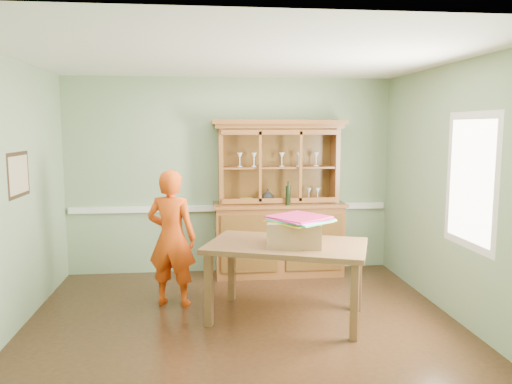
{
  "coord_description": "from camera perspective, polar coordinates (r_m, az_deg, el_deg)",
  "views": [
    {
      "loc": [
        -0.4,
        -4.92,
        2.03
      ],
      "look_at": [
        0.18,
        0.4,
        1.33
      ],
      "focal_mm": 35.0,
      "sensor_mm": 36.0,
      "label": 1
    }
  ],
  "objects": [
    {
      "name": "wall_right",
      "position": [
        5.63,
        21.91,
        -0.0
      ],
      "size": [
        0.0,
        4.0,
        4.0
      ],
      "primitive_type": "plane",
      "rotation": [
        1.57,
        0.0,
        -1.57
      ],
      "color": "gray",
      "rests_on": "floor"
    },
    {
      "name": "chair_rail",
      "position": [
        7.0,
        -2.87,
        -1.84
      ],
      "size": [
        4.41,
        0.05,
        0.08
      ],
      "primitive_type": "cube",
      "color": "white",
      "rests_on": "wall_back"
    },
    {
      "name": "kite_stack",
      "position": [
        5.11,
        5.01,
        -3.08
      ],
      "size": [
        0.7,
        0.7,
        0.05
      ],
      "rotation": [
        0.0,
        0.0,
        0.58
      ],
      "color": "yellow",
      "rests_on": "cardboard_box"
    },
    {
      "name": "wall_front",
      "position": [
        3.02,
        1.54,
        -5.48
      ],
      "size": [
        4.5,
        0.0,
        4.5
      ],
      "primitive_type": "plane",
      "rotation": [
        -1.57,
        0.0,
        0.0
      ],
      "color": "gray",
      "rests_on": "floor"
    },
    {
      "name": "floor",
      "position": [
        5.34,
        -1.51,
        -14.88
      ],
      "size": [
        4.5,
        4.5,
        0.0
      ],
      "primitive_type": "plane",
      "color": "#442715",
      "rests_on": "ground"
    },
    {
      "name": "china_hutch",
      "position": [
        6.88,
        2.59,
        -3.29
      ],
      "size": [
        1.81,
        0.6,
        2.12
      ],
      "color": "brown",
      "rests_on": "floor"
    },
    {
      "name": "wall_left",
      "position": [
        5.3,
        -26.6,
        -0.69
      ],
      "size": [
        0.0,
        4.0,
        4.0
      ],
      "primitive_type": "plane",
      "rotation": [
        1.57,
        0.0,
        1.57
      ],
      "color": "gray",
      "rests_on": "floor"
    },
    {
      "name": "framed_map",
      "position": [
        5.55,
        -25.45,
        1.79
      ],
      "size": [
        0.03,
        0.6,
        0.46
      ],
      "color": "#322114",
      "rests_on": "wall_left"
    },
    {
      "name": "dining_table",
      "position": [
        5.29,
        3.53,
        -6.89
      ],
      "size": [
        1.87,
        1.48,
        0.82
      ],
      "rotation": [
        0.0,
        0.0,
        -0.35
      ],
      "color": "brown",
      "rests_on": "floor"
    },
    {
      "name": "person",
      "position": [
        5.75,
        -9.62,
        -5.18
      ],
      "size": [
        0.65,
        0.53,
        1.56
      ],
      "primitive_type": "imported",
      "rotation": [
        0.0,
        0.0,
        2.84
      ],
      "color": "#EA490E",
      "rests_on": "floor"
    },
    {
      "name": "ceiling",
      "position": [
        4.98,
        -1.62,
        15.2
      ],
      "size": [
        4.5,
        4.5,
        0.0
      ],
      "primitive_type": "plane",
      "rotation": [
        3.14,
        0.0,
        0.0
      ],
      "color": "white",
      "rests_on": "wall_back"
    },
    {
      "name": "cardboard_box",
      "position": [
        5.16,
        4.44,
        -4.7
      ],
      "size": [
        0.62,
        0.54,
        0.25
      ],
      "primitive_type": "cube",
      "rotation": [
        0.0,
        0.0,
        -0.21
      ],
      "color": "#AC7D58",
      "rests_on": "dining_table"
    },
    {
      "name": "window_panel",
      "position": [
        5.34,
        23.3,
        1.18
      ],
      "size": [
        0.03,
        0.96,
        1.36
      ],
      "color": "white",
      "rests_on": "wall_right"
    },
    {
      "name": "wall_back",
      "position": [
        6.97,
        -2.91,
        1.85
      ],
      "size": [
        4.5,
        0.0,
        4.5
      ],
      "primitive_type": "plane",
      "rotation": [
        1.57,
        0.0,
        0.0
      ],
      "color": "gray",
      "rests_on": "floor"
    }
  ]
}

